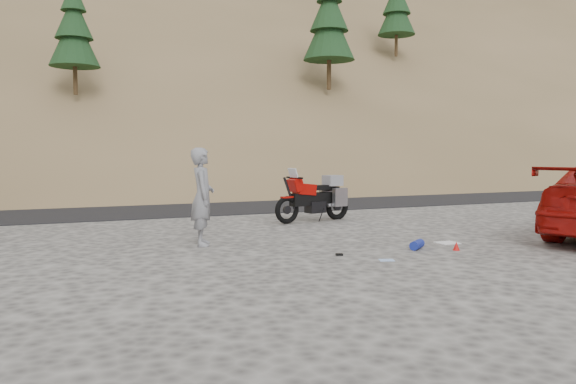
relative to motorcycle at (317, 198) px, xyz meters
name	(u,v)px	position (x,y,z in m)	size (l,w,h in m)	color
ground	(318,243)	(-1.58, -3.28, -0.63)	(140.00, 140.00, 0.00)	#474441
road	(206,205)	(-1.58, 5.72, -0.63)	(120.00, 7.00, 0.05)	black
hillside	(108,45)	(-1.62, 37.60, 10.44)	(120.00, 73.00, 46.72)	brown
motorcycle	(317,198)	(0.00, 0.00, 0.00)	(2.46, 1.04, 1.48)	black
man	(203,245)	(-3.85, -2.64, -0.63)	(0.72, 0.47, 1.97)	gray
gear_white_cloth	(447,243)	(0.85, -4.40, -0.63)	(0.42, 0.37, 0.01)	white
gear_blue_mat	(417,245)	(-0.16, -4.75, -0.55)	(0.18, 0.18, 0.44)	navy
gear_funnel	(456,246)	(0.45, -5.16, -0.55)	(0.13, 0.13, 0.17)	red
gear_glove_a	(339,255)	(-1.87, -4.75, -0.62)	(0.13, 0.09, 0.04)	black
gear_blue_cloth	(387,260)	(-1.33, -5.49, -0.63)	(0.26, 0.19, 0.01)	#9BBDEF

